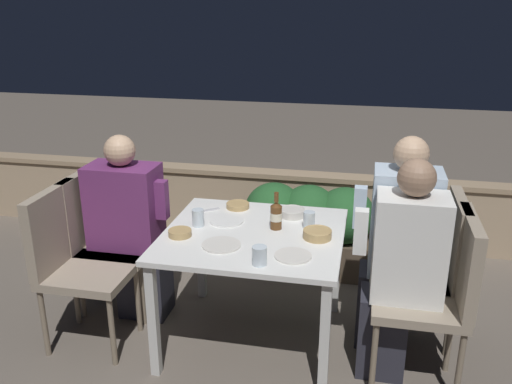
# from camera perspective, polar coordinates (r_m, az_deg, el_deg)

# --- Properties ---
(ground_plane) EXTENTS (16.00, 16.00, 0.00)m
(ground_plane) POSITION_cam_1_polar(r_m,az_deg,el_deg) (3.43, -0.26, -15.16)
(ground_plane) COLOR #665B51
(parapet_wall) EXTENTS (9.00, 0.18, 0.59)m
(parapet_wall) POSITION_cam_1_polar(r_m,az_deg,el_deg) (4.63, 3.72, -1.41)
(parapet_wall) COLOR tan
(parapet_wall) RESTS_ON ground_plane
(dining_table) EXTENTS (1.01, 0.96, 0.71)m
(dining_table) POSITION_cam_1_polar(r_m,az_deg,el_deg) (3.12, -0.27, -5.67)
(dining_table) COLOR white
(dining_table) RESTS_ON ground_plane
(planter_hedge) EXTENTS (0.96, 0.47, 0.67)m
(planter_hedge) POSITION_cam_1_polar(r_m,az_deg,el_deg) (4.07, 5.53, -3.36)
(planter_hedge) COLOR brown
(planter_hedge) RESTS_ON ground_plane
(chair_left_near) EXTENTS (0.48, 0.48, 0.94)m
(chair_left_near) POSITION_cam_1_polar(r_m,az_deg,el_deg) (3.34, -18.75, -6.09)
(chair_left_near) COLOR gray
(chair_left_near) RESTS_ON ground_plane
(chair_left_far) EXTENTS (0.48, 0.48, 0.94)m
(chair_left_far) POSITION_cam_1_polar(r_m,az_deg,el_deg) (3.61, -16.02, -3.85)
(chair_left_far) COLOR gray
(chair_left_far) RESTS_ON ground_plane
(person_purple_stripe) EXTENTS (0.50, 0.26, 1.20)m
(person_purple_stripe) POSITION_cam_1_polar(r_m,az_deg,el_deg) (3.51, -12.95, -3.71)
(person_purple_stripe) COLOR #282833
(person_purple_stripe) RESTS_ON ground_plane
(chair_right_near) EXTENTS (0.48, 0.48, 0.94)m
(chair_right_near) POSITION_cam_1_polar(r_m,az_deg,el_deg) (3.00, 18.95, -9.18)
(chair_right_near) COLOR gray
(chair_right_near) RESTS_ON ground_plane
(person_white_polo) EXTENTS (0.47, 0.26, 1.23)m
(person_white_polo) POSITION_cam_1_polar(r_m,az_deg,el_deg) (2.95, 14.93, -8.00)
(person_white_polo) COLOR #282833
(person_white_polo) RESTS_ON ground_plane
(chair_right_far) EXTENTS (0.48, 0.48, 0.94)m
(chair_right_far) POSITION_cam_1_polar(r_m,az_deg,el_deg) (3.24, 18.18, -6.86)
(chair_right_far) COLOR gray
(chair_right_far) RESTS_ON ground_plane
(person_blue_shirt) EXTENTS (0.47, 0.26, 1.28)m
(person_blue_shirt) POSITION_cam_1_polar(r_m,az_deg,el_deg) (3.18, 14.55, -5.34)
(person_blue_shirt) COLOR #282833
(person_blue_shirt) RESTS_ON ground_plane
(beer_bottle) EXTENTS (0.07, 0.07, 0.22)m
(beer_bottle) POSITION_cam_1_polar(r_m,az_deg,el_deg) (3.11, 2.13, -2.43)
(beer_bottle) COLOR brown
(beer_bottle) RESTS_ON dining_table
(plate_0) EXTENTS (0.21, 0.21, 0.01)m
(plate_0) POSITION_cam_1_polar(r_m,az_deg,el_deg) (2.93, -3.67, -5.57)
(plate_0) COLOR silver
(plate_0) RESTS_ON dining_table
(plate_1) EXTENTS (0.19, 0.19, 0.01)m
(plate_1) POSITION_cam_1_polar(r_m,az_deg,el_deg) (2.81, 3.92, -6.72)
(plate_1) COLOR silver
(plate_1) RESTS_ON dining_table
(plate_2) EXTENTS (0.20, 0.20, 0.01)m
(plate_2) POSITION_cam_1_polar(r_m,az_deg,el_deg) (3.24, -3.12, -3.03)
(plate_2) COLOR white
(plate_2) RESTS_ON dining_table
(bowl_0) EXTENTS (0.16, 0.16, 0.05)m
(bowl_0) POSITION_cam_1_polar(r_m,az_deg,el_deg) (3.31, 3.83, -2.11)
(bowl_0) COLOR beige
(bowl_0) RESTS_ON dining_table
(bowl_1) EXTENTS (0.15, 0.15, 0.03)m
(bowl_1) POSITION_cam_1_polar(r_m,az_deg,el_deg) (3.44, -1.93, -1.38)
(bowl_1) COLOR tan
(bowl_1) RESTS_ON dining_table
(bowl_2) EXTENTS (0.13, 0.13, 0.04)m
(bowl_2) POSITION_cam_1_polar(r_m,az_deg,el_deg) (3.06, -8.01, -4.23)
(bowl_2) COLOR tan
(bowl_2) RESTS_ON dining_table
(bowl_3) EXTENTS (0.16, 0.16, 0.05)m
(bowl_3) POSITION_cam_1_polar(r_m,az_deg,el_deg) (3.02, 6.48, -4.33)
(bowl_3) COLOR tan
(bowl_3) RESTS_ON dining_table
(glass_cup_0) EXTENTS (0.07, 0.07, 0.10)m
(glass_cup_0) POSITION_cam_1_polar(r_m,az_deg,el_deg) (2.71, 0.37, -6.71)
(glass_cup_0) COLOR silver
(glass_cup_0) RESTS_ON dining_table
(glass_cup_1) EXTENTS (0.07, 0.07, 0.10)m
(glass_cup_1) POSITION_cam_1_polar(r_m,az_deg,el_deg) (3.14, 5.61, -2.94)
(glass_cup_1) COLOR silver
(glass_cup_1) RESTS_ON dining_table
(glass_cup_2) EXTENTS (0.07, 0.07, 0.10)m
(glass_cup_2) POSITION_cam_1_polar(r_m,az_deg,el_deg) (3.17, -6.13, -2.71)
(glass_cup_2) COLOR silver
(glass_cup_2) RESTS_ON dining_table
(fork_0) EXTENTS (0.15, 0.12, 0.01)m
(fork_0) POSITION_cam_1_polar(r_m,az_deg,el_deg) (3.40, -5.23, -1.96)
(fork_0) COLOR silver
(fork_0) RESTS_ON dining_table
(potted_plant) EXTENTS (0.37, 0.37, 0.75)m
(potted_plant) POSITION_cam_1_polar(r_m,az_deg,el_deg) (4.43, -16.36, -0.93)
(potted_plant) COLOR #9E5638
(potted_plant) RESTS_ON ground_plane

